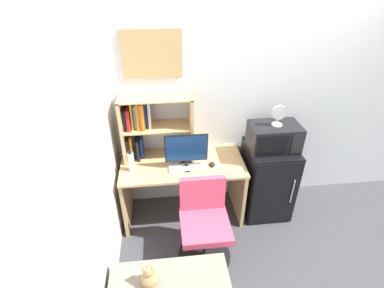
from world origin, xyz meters
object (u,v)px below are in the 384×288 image
Objects in this scene: monitor at (186,151)px; water_bottle at (131,162)px; microwave at (274,137)px; hutch_bookshelf at (146,125)px; keyboard at (187,168)px; mini_fridge at (267,179)px; computer_mouse at (212,164)px; desk_chair at (204,227)px; teddy_bear at (149,277)px; wall_corkboard at (152,54)px; desk_fan at (279,115)px.

water_bottle is at bearing 179.62° from monitor.
hutch_bookshelf is at bearing 172.31° from microwave.
hutch_bookshelf is at bearing 144.15° from keyboard.
mini_fridge is (1.50, 0.07, -0.42)m from water_bottle.
microwave is (0.94, 0.11, 0.25)m from keyboard.
microwave is at bearing 6.52° from keyboard.
computer_mouse is (0.67, -0.27, -0.37)m from hutch_bookshelf.
desk_chair is 4.30× the size of teddy_bear.
hutch_bookshelf is 1.43× the size of microwave.
mini_fridge is at bearing -7.81° from hutch_bookshelf.
keyboard is 1.18m from wall_corkboard.
computer_mouse is 0.17× the size of microwave.
keyboard is 0.62m from desk_chair.
wall_corkboard is (0.11, 0.12, 0.70)m from hutch_bookshelf.
computer_mouse is at bearing 58.97° from teddy_bear.
desk_chair is at bearing -55.71° from hutch_bookshelf.
mini_fridge is at bearing 41.52° from teddy_bear.
monitor is 0.84× the size of microwave.
desk_fan is at bearing -7.87° from hutch_bookshelf.
mini_fridge is at bearing 162.75° from desk_fan.
mini_fridge is at bearing 35.07° from desk_chair.
wall_corkboard is at bearing 86.09° from teddy_bear.
microwave is (1.50, 0.08, 0.15)m from water_bottle.
monitor is at bearing 103.57° from desk_chair.
water_bottle reaches higher than keyboard.
microwave is 0.89× the size of wall_corkboard.
teddy_bear is at bearing -138.41° from microwave.
hutch_bookshelf reaches higher than desk_chair.
teddy_bear is at bearing -138.70° from desk_fan.
wall_corkboard is (-1.23, 0.30, 0.82)m from microwave.
wall_corkboard reaches higher than teddy_bear.
wall_corkboard is at bearing 165.95° from mini_fridge.
water_bottle reaches higher than desk_chair.
desk_fan is at bearing 4.45° from monitor.
hutch_bookshelf is 1.52m from mini_fridge.
monitor is 0.75× the size of wall_corkboard.
water_bottle is (-0.17, -0.26, -0.28)m from hutch_bookshelf.
monitor reaches higher than mini_fridge.
desk_chair is 1.49× the size of wall_corkboard.
wall_corkboard is at bearing 125.00° from keyboard.
hutch_bookshelf is 0.41m from water_bottle.
desk_fan is 1.92m from teddy_bear.
wall_corkboard is at bearing 165.93° from desk_fan.
hutch_bookshelf is 3.28× the size of desk_fan.
microwave is (1.34, -0.18, -0.13)m from hutch_bookshelf.
microwave is 0.26m from desk_fan.
monitor is at bearing 92.88° from keyboard.
desk_fan is at bearing 6.74° from computer_mouse.
water_bottle is 1.51m from microwave.
mini_fridge is (0.94, 0.10, -0.33)m from keyboard.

